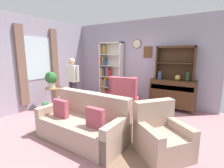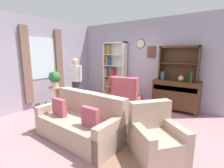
{
  "view_description": "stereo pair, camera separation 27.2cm",
  "coord_description": "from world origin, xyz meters",
  "px_view_note": "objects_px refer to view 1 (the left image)",
  "views": [
    {
      "loc": [
        2.2,
        -3.23,
        1.7
      ],
      "look_at": [
        0.1,
        0.2,
        0.95
      ],
      "focal_mm": 26.28,
      "sensor_mm": 36.0,
      "label": 1
    },
    {
      "loc": [
        2.43,
        -3.08,
        1.7
      ],
      "look_at": [
        0.1,
        0.2,
        0.95
      ],
      "focal_mm": 26.28,
      "sensor_mm": 36.0,
      "label": 2
    }
  ],
  "objects_px": {
    "bottle_wine": "(187,77)",
    "armchair_floral": "(161,138)",
    "vase_tall": "(160,75)",
    "potted_plant_large": "(51,79)",
    "bookshelf": "(109,73)",
    "sideboard": "(172,93)",
    "person_reading": "(73,79)",
    "sideboard_hutch": "(175,58)",
    "coffee_table": "(102,110)",
    "potted_plant_small": "(46,106)",
    "plant_stand": "(54,96)",
    "couch_floral": "(84,124)",
    "vase_round": "(178,78)",
    "wingback_chair": "(124,99)",
    "book_stack": "(98,104)"
  },
  "relations": [
    {
      "from": "sideboard_hutch",
      "to": "plant_stand",
      "type": "bearing_deg",
      "value": -148.7
    },
    {
      "from": "bottle_wine",
      "to": "book_stack",
      "type": "bearing_deg",
      "value": -132.49
    },
    {
      "from": "vase_tall",
      "to": "wingback_chair",
      "type": "distance_m",
      "value": 1.31
    },
    {
      "from": "vase_tall",
      "to": "potted_plant_large",
      "type": "bearing_deg",
      "value": -147.36
    },
    {
      "from": "couch_floral",
      "to": "potted_plant_large",
      "type": "distance_m",
      "value": 2.33
    },
    {
      "from": "wingback_chair",
      "to": "potted_plant_small",
      "type": "distance_m",
      "value": 2.28
    },
    {
      "from": "sideboard",
      "to": "person_reading",
      "type": "xyz_separation_m",
      "value": [
        -2.78,
        -1.38,
        0.4
      ]
    },
    {
      "from": "vase_tall",
      "to": "wingback_chair",
      "type": "height_order",
      "value": "vase_tall"
    },
    {
      "from": "plant_stand",
      "to": "potted_plant_small",
      "type": "bearing_deg",
      "value": -72.21
    },
    {
      "from": "coffee_table",
      "to": "bottle_wine",
      "type": "bearing_deg",
      "value": 49.67
    },
    {
      "from": "potted_plant_large",
      "to": "potted_plant_small",
      "type": "height_order",
      "value": "potted_plant_large"
    },
    {
      "from": "person_reading",
      "to": "sideboard",
      "type": "bearing_deg",
      "value": 26.36
    },
    {
      "from": "vase_round",
      "to": "plant_stand",
      "type": "xyz_separation_m",
      "value": [
        -3.29,
        -1.74,
        -0.6
      ]
    },
    {
      "from": "bookshelf",
      "to": "vase_tall",
      "type": "bearing_deg",
      "value": -4.86
    },
    {
      "from": "sideboard",
      "to": "potted_plant_large",
      "type": "height_order",
      "value": "potted_plant_large"
    },
    {
      "from": "bookshelf",
      "to": "vase_round",
      "type": "relative_size",
      "value": 12.35
    },
    {
      "from": "bookshelf",
      "to": "sideboard",
      "type": "distance_m",
      "value": 2.37
    },
    {
      "from": "bottle_wine",
      "to": "plant_stand",
      "type": "bearing_deg",
      "value": -154.12
    },
    {
      "from": "sideboard",
      "to": "book_stack",
      "type": "distance_m",
      "value": 2.4
    },
    {
      "from": "wingback_chair",
      "to": "bottle_wine",
      "type": "bearing_deg",
      "value": 27.6
    },
    {
      "from": "bottle_wine",
      "to": "potted_plant_large",
      "type": "bearing_deg",
      "value": -153.52
    },
    {
      "from": "sideboard_hutch",
      "to": "armchair_floral",
      "type": "bearing_deg",
      "value": -82.48
    },
    {
      "from": "potted_plant_small",
      "to": "book_stack",
      "type": "bearing_deg",
      "value": 8.01
    },
    {
      "from": "sideboard_hutch",
      "to": "potted_plant_small",
      "type": "bearing_deg",
      "value": -142.34
    },
    {
      "from": "potted_plant_large",
      "to": "couch_floral",
      "type": "bearing_deg",
      "value": -23.48
    },
    {
      "from": "bottle_wine",
      "to": "plant_stand",
      "type": "distance_m",
      "value": 4.0
    },
    {
      "from": "sideboard",
      "to": "sideboard_hutch",
      "type": "height_order",
      "value": "sideboard_hutch"
    },
    {
      "from": "vase_tall",
      "to": "person_reading",
      "type": "xyz_separation_m",
      "value": [
        -2.39,
        -1.3,
        -0.13
      ]
    },
    {
      "from": "sideboard",
      "to": "vase_round",
      "type": "height_order",
      "value": "vase_round"
    },
    {
      "from": "armchair_floral",
      "to": "person_reading",
      "type": "height_order",
      "value": "person_reading"
    },
    {
      "from": "coffee_table",
      "to": "wingback_chair",
      "type": "bearing_deg",
      "value": 87.11
    },
    {
      "from": "bookshelf",
      "to": "sideboard",
      "type": "height_order",
      "value": "bookshelf"
    },
    {
      "from": "bottle_wine",
      "to": "book_stack",
      "type": "relative_size",
      "value": 1.32
    },
    {
      "from": "potted_plant_small",
      "to": "sideboard",
      "type": "bearing_deg",
      "value": 36.34
    },
    {
      "from": "couch_floral",
      "to": "coffee_table",
      "type": "height_order",
      "value": "couch_floral"
    },
    {
      "from": "coffee_table",
      "to": "sideboard_hutch",
      "type": "bearing_deg",
      "value": 59.74
    },
    {
      "from": "sideboard_hutch",
      "to": "person_reading",
      "type": "xyz_separation_m",
      "value": [
        -2.78,
        -1.48,
        -0.65
      ]
    },
    {
      "from": "sideboard",
      "to": "plant_stand",
      "type": "bearing_deg",
      "value": -150.17
    },
    {
      "from": "sideboard_hutch",
      "to": "vase_tall",
      "type": "height_order",
      "value": "sideboard_hutch"
    },
    {
      "from": "book_stack",
      "to": "sideboard",
      "type": "bearing_deg",
      "value": 55.83
    },
    {
      "from": "wingback_chair",
      "to": "bookshelf",
      "type": "bearing_deg",
      "value": 139.19
    },
    {
      "from": "bookshelf",
      "to": "coffee_table",
      "type": "bearing_deg",
      "value": -62.3
    },
    {
      "from": "vase_tall",
      "to": "sideboard",
      "type": "bearing_deg",
      "value": 11.63
    },
    {
      "from": "armchair_floral",
      "to": "potted_plant_large",
      "type": "distance_m",
      "value": 3.63
    },
    {
      "from": "bookshelf",
      "to": "coffee_table",
      "type": "height_order",
      "value": "bookshelf"
    },
    {
      "from": "armchair_floral",
      "to": "potted_plant_small",
      "type": "distance_m",
      "value": 3.37
    },
    {
      "from": "sideboard_hutch",
      "to": "potted_plant_large",
      "type": "bearing_deg",
      "value": -148.14
    },
    {
      "from": "potted_plant_large",
      "to": "vase_tall",
      "type": "bearing_deg",
      "value": 32.64
    },
    {
      "from": "bottle_wine",
      "to": "armchair_floral",
      "type": "bearing_deg",
      "value": -91.27
    },
    {
      "from": "coffee_table",
      "to": "potted_plant_small",
      "type": "bearing_deg",
      "value": -172.68
    }
  ]
}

